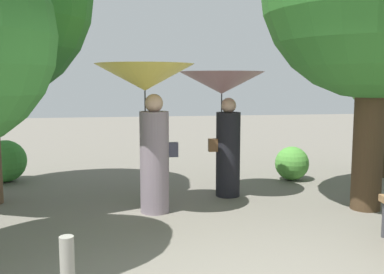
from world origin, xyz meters
TOP-DOWN VIEW (x-y plane):
  - person_left at (-0.70, 3.04)m, footprint 1.34×1.34m
  - person_right at (0.52, 3.73)m, footprint 1.32×1.32m
  - bush_path_right at (2.06, 4.65)m, footprint 0.62×0.62m
  - bush_far_side at (-3.13, 5.37)m, footprint 0.76×0.76m
  - path_marker_post at (-1.53, 0.59)m, footprint 0.12×0.12m

SIDE VIEW (x-z plane):
  - path_marker_post at x=-1.53m, z-range 0.00..0.57m
  - bush_path_right at x=2.06m, z-range 0.00..0.62m
  - bush_far_side at x=-3.13m, z-range 0.00..0.76m
  - person_right at x=0.52m, z-range 0.53..2.49m
  - person_left at x=-0.70m, z-range 0.54..2.58m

